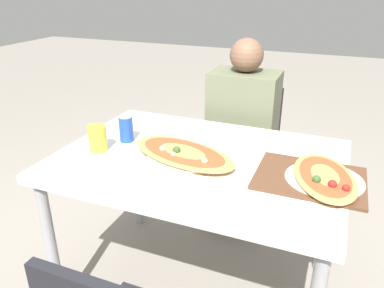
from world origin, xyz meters
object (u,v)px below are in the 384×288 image
at_px(chair_far_seated, 245,147).
at_px(drink_glass, 98,138).
at_px(person_seated, 242,123).
at_px(pizza_second, 324,178).
at_px(pizza_main, 183,154).
at_px(soda_can, 126,129).
at_px(dining_table, 199,171).

distance_m(chair_far_seated, drink_glass, 1.05).
bearing_deg(person_seated, chair_far_seated, -90.00).
distance_m(chair_far_seated, pizza_second, 0.99).
xyz_separation_m(pizza_main, soda_can, (-0.32, 0.07, 0.04)).
bearing_deg(dining_table, pizza_main, -148.51).
bearing_deg(pizza_second, chair_far_seated, 122.29).
relative_size(chair_far_seated, person_seated, 0.73).
height_order(chair_far_seated, soda_can, soda_can).
bearing_deg(soda_can, drink_glass, -113.39).
bearing_deg(pizza_main, dining_table, 31.49).
bearing_deg(pizza_main, chair_far_seated, 84.04).
xyz_separation_m(drink_glass, pizza_second, (0.97, 0.08, -0.04)).
bearing_deg(dining_table, soda_can, 175.46).
bearing_deg(person_seated, pizza_second, 126.35).
bearing_deg(soda_can, dining_table, -4.54).
relative_size(dining_table, pizza_main, 2.17).
xyz_separation_m(soda_can, pizza_second, (0.91, -0.06, -0.04)).
xyz_separation_m(pizza_main, pizza_second, (0.59, 0.01, -0.00)).
relative_size(person_seated, soda_can, 9.43).
relative_size(person_seated, pizza_main, 2.07).
bearing_deg(drink_glass, soda_can, 66.61).
distance_m(chair_far_seated, pizza_main, 0.86).
bearing_deg(drink_glass, pizza_main, 10.81).
distance_m(person_seated, pizza_second, 0.85).
height_order(person_seated, pizza_main, person_seated).
height_order(chair_far_seated, pizza_main, chair_far_seated).
distance_m(dining_table, pizza_second, 0.53).
xyz_separation_m(person_seated, pizza_main, (-0.08, -0.69, 0.09)).
xyz_separation_m(person_seated, pizza_second, (0.50, -0.69, 0.09)).
height_order(dining_table, chair_far_seated, chair_far_seated).
distance_m(person_seated, soda_can, 0.76).
xyz_separation_m(dining_table, soda_can, (-0.39, 0.03, 0.14)).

